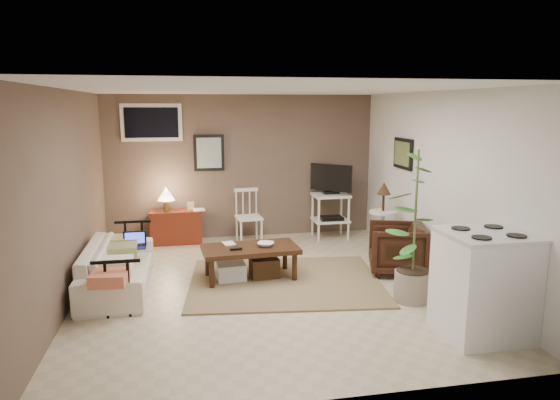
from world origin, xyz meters
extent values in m
plane|color=#C1B293|center=(0.00, 0.00, 0.00)|extent=(5.00, 5.00, 0.00)
cube|color=black|center=(-0.55, 2.48, 1.45)|extent=(0.50, 0.03, 0.60)
cube|color=black|center=(2.23, 1.05, 1.52)|extent=(0.03, 0.60, 0.45)
cube|color=silver|center=(-1.45, 2.48, 1.95)|extent=(0.96, 0.03, 0.60)
cube|color=olive|center=(0.26, 0.10, 0.01)|extent=(2.60, 2.18, 0.02)
cube|color=#371E0F|center=(-0.16, 0.30, 0.41)|extent=(1.26, 0.71, 0.06)
cylinder|color=#371E0F|center=(-0.67, 0.03, 0.19)|extent=(0.06, 0.06, 0.39)
cylinder|color=#371E0F|center=(0.38, 0.10, 0.19)|extent=(0.06, 0.06, 0.39)
cylinder|color=#371E0F|center=(-0.70, 0.49, 0.19)|extent=(0.06, 0.06, 0.39)
cylinder|color=#371E0F|center=(0.35, 0.56, 0.19)|extent=(0.06, 0.06, 0.39)
cube|color=black|center=(-0.35, 0.18, 0.45)|extent=(0.16, 0.06, 0.02)
cube|color=#49311A|center=(0.02, 0.31, 0.14)|extent=(0.37, 0.33, 0.26)
cube|color=silver|center=(-0.41, 0.28, 0.12)|extent=(0.37, 0.33, 0.22)
imported|color=beige|center=(-1.80, 0.30, 0.37)|extent=(0.55, 1.89, 0.74)
cube|color=black|center=(-1.62, 0.57, 0.43)|extent=(0.29, 0.20, 0.01)
cube|color=black|center=(-1.62, 0.68, 0.53)|extent=(0.29, 0.01, 0.18)
cube|color=#3647F5|center=(-1.62, 0.67, 0.53)|extent=(0.24, 0.00, 0.15)
cube|color=maroon|center=(-1.12, 2.25, 0.27)|extent=(0.82, 0.36, 0.54)
cylinder|color=#AB7C41|center=(-1.26, 2.22, 0.63)|extent=(0.09, 0.09, 0.18)
cone|color=#FFD5B7|center=(-1.26, 2.22, 0.83)|extent=(0.27, 0.27, 0.22)
cube|color=tan|center=(-0.88, 2.27, 0.61)|extent=(0.11, 0.02, 0.14)
cube|color=silver|center=(0.05, 2.08, 0.41)|extent=(0.43, 0.43, 0.04)
cylinder|color=silver|center=(-0.10, 1.90, 0.20)|extent=(0.03, 0.03, 0.40)
cylinder|color=silver|center=(0.24, 1.93, 0.20)|extent=(0.03, 0.03, 0.40)
cylinder|color=silver|center=(-0.13, 2.23, 0.20)|extent=(0.03, 0.03, 0.40)
cylinder|color=silver|center=(0.20, 2.27, 0.20)|extent=(0.03, 0.03, 0.40)
cube|color=silver|center=(0.03, 2.26, 0.85)|extent=(0.40, 0.08, 0.06)
cube|color=silver|center=(1.45, 2.14, 0.73)|extent=(0.59, 0.48, 0.04)
cube|color=silver|center=(1.45, 2.14, 0.30)|extent=(0.59, 0.48, 0.03)
cylinder|color=silver|center=(1.19, 1.93, 0.38)|extent=(0.04, 0.04, 0.75)
cylinder|color=silver|center=(1.71, 1.93, 0.38)|extent=(0.04, 0.04, 0.75)
cylinder|color=silver|center=(1.19, 2.34, 0.38)|extent=(0.04, 0.04, 0.75)
cylinder|color=silver|center=(1.71, 2.34, 0.38)|extent=(0.04, 0.04, 0.75)
cube|color=black|center=(1.45, 2.14, 0.78)|extent=(0.27, 0.15, 0.03)
cube|color=black|center=(1.45, 2.14, 1.03)|extent=(0.58, 0.55, 0.45)
cube|color=#E4A558|center=(1.45, 2.14, 1.03)|extent=(0.47, 0.45, 0.36)
cube|color=black|center=(1.45, 2.08, 0.32)|extent=(0.38, 0.27, 0.11)
cylinder|color=silver|center=(1.94, 1.03, 0.02)|extent=(0.29, 0.29, 0.03)
cylinder|color=silver|center=(1.94, 1.03, 0.33)|extent=(0.06, 0.06, 0.62)
cylinder|color=silver|center=(1.94, 1.03, 0.65)|extent=(0.41, 0.41, 0.03)
cylinder|color=black|center=(1.94, 1.03, 0.81)|extent=(0.04, 0.04, 0.27)
cone|color=#382517|center=(1.94, 1.03, 1.01)|extent=(0.21, 0.21, 0.19)
imported|color=black|center=(1.81, 0.20, 0.37)|extent=(0.85, 0.88, 0.73)
cylinder|color=gray|center=(1.57, -0.77, 0.18)|extent=(0.40, 0.40, 0.35)
cylinder|color=#4C602D|center=(1.57, -0.77, 1.05)|extent=(0.03, 0.03, 1.39)
cube|color=white|center=(1.86, -1.70, 0.50)|extent=(0.78, 0.72, 1.00)
cube|color=silver|center=(1.86, -1.70, 1.02)|extent=(0.80, 0.74, 0.03)
cylinder|color=black|center=(1.68, -1.88, 1.04)|extent=(0.18, 0.18, 0.01)
cylinder|color=black|center=(2.04, -1.88, 1.04)|extent=(0.18, 0.18, 0.01)
cylinder|color=black|center=(1.68, -1.52, 1.04)|extent=(0.18, 0.18, 0.01)
cylinder|color=black|center=(2.04, -1.52, 1.04)|extent=(0.18, 0.18, 0.01)
imported|color=#371E0F|center=(0.04, 0.28, 0.54)|extent=(0.22, 0.12, 0.21)
imported|color=#371E0F|center=(-0.49, 0.46, 0.54)|extent=(0.15, 0.04, 0.20)
imported|color=#371E0F|center=(-0.84, 2.16, 0.66)|extent=(0.18, 0.04, 0.24)
camera|label=1|loc=(-0.94, -5.83, 2.21)|focal=32.00mm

